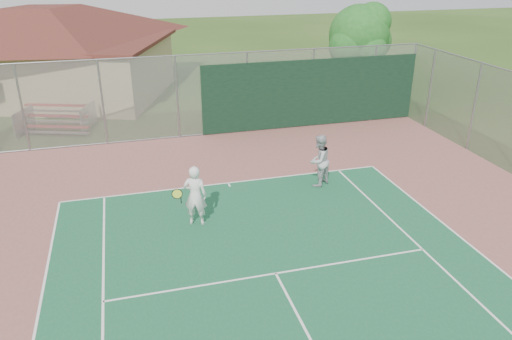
% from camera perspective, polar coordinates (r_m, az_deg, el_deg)
% --- Properties ---
extents(back_fence, '(20.08, 0.11, 3.53)m').
position_cam_1_polar(back_fence, '(21.77, -0.74, 8.59)').
color(back_fence, gray).
rests_on(back_fence, ground).
extents(side_fence_right, '(0.08, 9.00, 3.50)m').
position_cam_1_polar(side_fence_right, '(21.37, 23.66, 6.54)').
color(side_fence_right, gray).
rests_on(side_fence_right, ground).
extents(clubhouse, '(15.21, 12.61, 5.63)m').
position_cam_1_polar(clubhouse, '(29.69, -23.06, 13.17)').
color(clubhouse, tan).
rests_on(clubhouse, ground).
extents(bleachers, '(3.33, 2.51, 1.06)m').
position_cam_1_polar(bleachers, '(23.89, -21.82, 5.48)').
color(bleachers, '#A42E25').
rests_on(bleachers, ground).
extents(tree, '(3.64, 3.45, 5.07)m').
position_cam_1_polar(tree, '(26.92, 11.84, 14.64)').
color(tree, '#382714').
rests_on(tree, ground).
extents(player_white_front, '(1.09, 0.68, 1.82)m').
position_cam_1_polar(player_white_front, '(14.37, -6.99, -2.98)').
color(player_white_front, silver).
rests_on(player_white_front, ground).
extents(player_grey_back, '(1.09, 1.03, 1.79)m').
position_cam_1_polar(player_grey_back, '(16.83, 7.20, 1.02)').
color(player_grey_back, '#AEB1B4').
rests_on(player_grey_back, ground).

